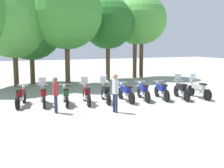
# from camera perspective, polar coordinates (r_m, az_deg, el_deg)

# --- Properties ---
(ground_plane) EXTENTS (80.00, 80.00, 0.00)m
(ground_plane) POSITION_cam_1_polar(r_m,az_deg,el_deg) (15.12, 0.78, -3.63)
(ground_plane) COLOR #9E9B93
(motorcycle_0) EXTENTS (0.87, 2.12, 0.99)m
(motorcycle_0) POSITION_cam_1_polar(r_m,az_deg,el_deg) (14.78, -18.12, -2.33)
(motorcycle_0) COLOR black
(motorcycle_0) RESTS_ON ground_plane
(motorcycle_1) EXTENTS (0.67, 2.18, 1.37)m
(motorcycle_1) POSITION_cam_1_polar(r_m,az_deg,el_deg) (14.66, -13.89, -2.18)
(motorcycle_1) COLOR black
(motorcycle_1) RESTS_ON ground_plane
(motorcycle_2) EXTENTS (0.71, 2.18, 0.99)m
(motorcycle_2) POSITION_cam_1_polar(r_m,az_deg,el_deg) (14.53, -9.49, -2.21)
(motorcycle_2) COLOR black
(motorcycle_2) RESTS_ON ground_plane
(motorcycle_3) EXTENTS (0.72, 2.17, 1.37)m
(motorcycle_3) POSITION_cam_1_polar(r_m,az_deg,el_deg) (14.64, -5.25, -1.99)
(motorcycle_3) COLOR black
(motorcycle_3) RESTS_ON ground_plane
(motorcycle_4) EXTENTS (0.75, 2.17, 1.37)m
(motorcycle_4) POSITION_cam_1_polar(r_m,az_deg,el_deg) (14.98, -1.35, -1.72)
(motorcycle_4) COLOR black
(motorcycle_4) RESTS_ON ground_plane
(motorcycle_5) EXTENTS (0.62, 2.19, 0.99)m
(motorcycle_5) POSITION_cam_1_polar(r_m,az_deg,el_deg) (15.14, 2.81, -1.68)
(motorcycle_5) COLOR black
(motorcycle_5) RESTS_ON ground_plane
(motorcycle_6) EXTENTS (0.79, 2.15, 0.99)m
(motorcycle_6) POSITION_cam_1_polar(r_m,az_deg,el_deg) (15.61, 6.40, -1.43)
(motorcycle_6) COLOR black
(motorcycle_6) RESTS_ON ground_plane
(motorcycle_7) EXTENTS (0.78, 2.15, 0.99)m
(motorcycle_7) POSITION_cam_1_polar(r_m,az_deg,el_deg) (15.99, 10.07, -1.27)
(motorcycle_7) COLOR black
(motorcycle_7) RESTS_ON ground_plane
(motorcycle_8) EXTENTS (0.83, 2.13, 1.37)m
(motorcycle_8) POSITION_cam_1_polar(r_m,az_deg,el_deg) (16.30, 13.96, -1.15)
(motorcycle_8) COLOR black
(motorcycle_8) RESTS_ON ground_plane
(motorcycle_9) EXTENTS (0.62, 2.19, 1.37)m
(motorcycle_9) POSITION_cam_1_polar(r_m,az_deg,el_deg) (16.81, 17.25, -1.00)
(motorcycle_9) COLOR black
(motorcycle_9) RESTS_ON ground_plane
(person_0) EXTENTS (0.22, 0.40, 1.63)m
(person_0) POSITION_cam_1_polar(r_m,az_deg,el_deg) (12.76, -11.45, -1.67)
(person_0) COLOR #232D4C
(person_0) RESTS_ON ground_plane
(person_1) EXTENTS (0.29, 0.41, 1.77)m
(person_1) POSITION_cam_1_polar(r_m,az_deg,el_deg) (12.59, 0.66, -1.19)
(person_1) COLOR #232D4C
(person_1) RESTS_ON ground_plane
(tree_1) EXTENTS (5.33, 5.33, 7.40)m
(tree_1) POSITION_cam_1_polar(r_m,az_deg,el_deg) (21.57, -19.48, 12.07)
(tree_1) COLOR brown
(tree_1) RESTS_ON ground_plane
(tree_2) EXTENTS (4.82, 4.82, 6.68)m
(tree_2) POSITION_cam_1_polar(r_m,az_deg,el_deg) (22.42, -16.26, 10.85)
(tree_2) COLOR brown
(tree_2) RESTS_ON ground_plane
(tree_3) EXTENTS (5.23, 5.23, 7.92)m
(tree_3) POSITION_cam_1_polar(r_m,az_deg,el_deg) (20.99, -9.30, 14.09)
(tree_3) COLOR brown
(tree_3) RESTS_ON ground_plane
(tree_4) EXTENTS (4.37, 4.37, 7.03)m
(tree_4) POSITION_cam_1_polar(r_m,az_deg,el_deg) (24.06, -0.85, 12.32)
(tree_4) COLOR brown
(tree_4) RESTS_ON ground_plane
(tree_5) EXTENTS (3.39, 3.39, 6.44)m
(tree_5) POSITION_cam_1_polar(r_m,az_deg,el_deg) (25.59, 4.74, 11.79)
(tree_5) COLOR brown
(tree_5) RESTS_ON ground_plane
(tree_6) EXTENTS (4.46, 4.46, 7.51)m
(tree_6) POSITION_cam_1_polar(r_m,az_deg,el_deg) (25.90, 6.12, 12.96)
(tree_6) COLOR brown
(tree_6) RESTS_ON ground_plane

